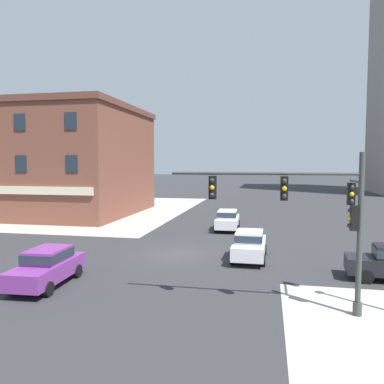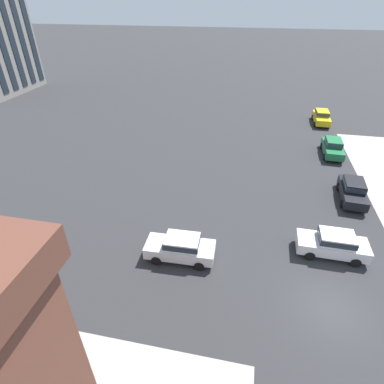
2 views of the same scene
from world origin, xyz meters
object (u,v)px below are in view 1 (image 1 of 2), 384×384
car_parked_curb (228,219)px  car_main_mid (47,265)px  car_cross_far (249,244)px  traffic_signal_main (319,212)px

car_parked_curb → car_main_mid: same height
car_cross_far → traffic_signal_main: bearing=-68.3°
car_parked_curb → car_cross_far: size_ratio=1.00×
traffic_signal_main → car_cross_far: 8.33m
car_parked_curb → car_main_mid: (-6.58, -16.10, 0.00)m
car_parked_curb → traffic_signal_main: bearing=-72.9°
traffic_signal_main → car_parked_curb: bearing=107.1°
traffic_signal_main → car_main_mid: size_ratio=1.60×
traffic_signal_main → car_main_mid: (-11.76, 0.75, -2.85)m
traffic_signal_main → car_parked_curb: size_ratio=1.61×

